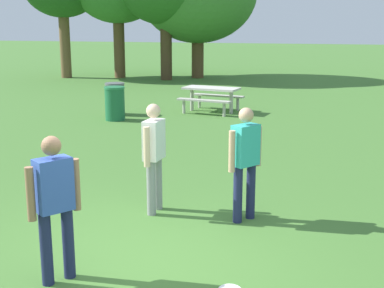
# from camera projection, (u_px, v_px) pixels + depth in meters

# --- Properties ---
(ground_plane) EXTENTS (120.00, 120.00, 0.00)m
(ground_plane) POSITION_uv_depth(u_px,v_px,m) (141.00, 268.00, 6.23)
(ground_plane) COLOR #447530
(person_thrower) EXTENTS (0.40, 0.51, 1.64)m
(person_thrower) POSITION_uv_depth(u_px,v_px,m) (245.00, 157.00, 7.49)
(person_thrower) COLOR #1E234C
(person_thrower) RESTS_ON ground
(person_catcher) EXTENTS (0.40, 0.51, 1.64)m
(person_catcher) POSITION_uv_depth(u_px,v_px,m) (55.00, 200.00, 5.71)
(person_catcher) COLOR #1E234C
(person_catcher) RESTS_ON ground
(person_bystander) EXTENTS (0.25, 0.61, 1.64)m
(person_bystander) POSITION_uv_depth(u_px,v_px,m) (154.00, 151.00, 7.83)
(person_bystander) COLOR gray
(person_bystander) RESTS_ON ground
(picnic_table_far) EXTENTS (1.94, 1.72, 0.77)m
(picnic_table_far) POSITION_uv_depth(u_px,v_px,m) (211.00, 94.00, 16.55)
(picnic_table_far) COLOR beige
(picnic_table_far) RESTS_ON ground
(trash_can_beside_table) EXTENTS (0.59, 0.59, 0.96)m
(trash_can_beside_table) POSITION_uv_depth(u_px,v_px,m) (115.00, 103.00, 15.24)
(trash_can_beside_table) COLOR #1E663D
(trash_can_beside_table) RESTS_ON ground
(trash_can_further_along) EXTENTS (0.59, 0.59, 0.96)m
(trash_can_further_along) POSITION_uv_depth(u_px,v_px,m) (115.00, 99.00, 16.14)
(trash_can_further_along) COLOR #515156
(trash_can_further_along) RESTS_ON ground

